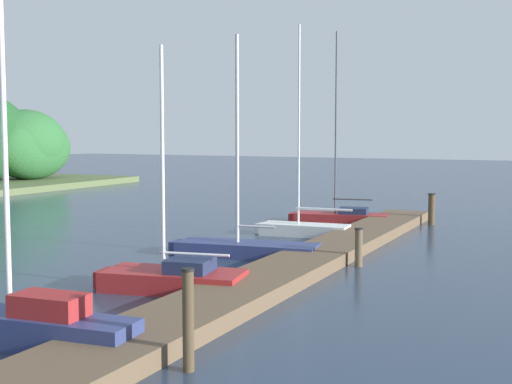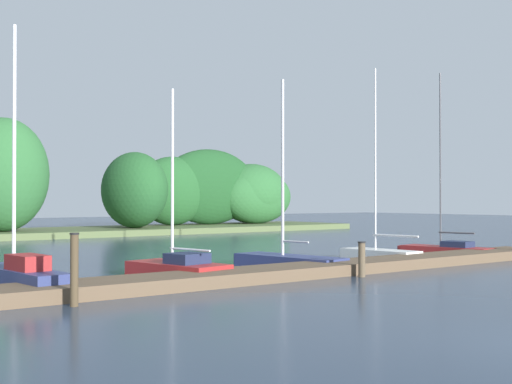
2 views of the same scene
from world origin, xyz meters
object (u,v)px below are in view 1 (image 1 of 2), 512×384
at_px(sailboat_2, 19,322).
at_px(sailboat_6, 339,215).
at_px(sailboat_5, 301,227).
at_px(mooring_piling_1, 188,320).
at_px(sailboat_3, 170,277).
at_px(mooring_piling_2, 359,247).
at_px(mooring_piling_3, 432,209).
at_px(sailboat_4, 241,246).

height_order(sailboat_2, sailboat_6, sailboat_6).
relative_size(sailboat_5, sailboat_6, 0.96).
relative_size(sailboat_2, mooring_piling_1, 4.26).
bearing_deg(mooring_piling_1, sailboat_5, 14.87).
bearing_deg(sailboat_5, sailboat_3, 87.93).
bearing_deg(sailboat_6, mooring_piling_2, 102.38).
bearing_deg(mooring_piling_3, sailboat_6, 103.19).
height_order(sailboat_4, mooring_piling_3, sailboat_4).
xyz_separation_m(sailboat_3, sailboat_4, (4.68, 0.51, -0.02)).
relative_size(sailboat_5, mooring_piling_3, 5.94).
height_order(sailboat_2, sailboat_4, sailboat_2).
relative_size(sailboat_2, sailboat_4, 1.06).
xyz_separation_m(mooring_piling_1, mooring_piling_3, (18.69, 0.03, -0.18)).
xyz_separation_m(sailboat_6, mooring_piling_3, (0.84, -3.57, 0.35)).
distance_m(sailboat_5, mooring_piling_1, 14.26).
relative_size(sailboat_2, sailboat_3, 1.22).
bearing_deg(sailboat_5, sailboat_6, -95.54).
bearing_deg(mooring_piling_2, sailboat_5, 37.68).
xyz_separation_m(mooring_piling_2, mooring_piling_3, (9.53, -0.07, 0.09)).
height_order(mooring_piling_1, mooring_piling_2, mooring_piling_1).
height_order(sailboat_4, mooring_piling_2, sailboat_4).
xyz_separation_m(sailboat_3, mooring_piling_3, (14.19, -3.20, 0.31)).
relative_size(mooring_piling_1, mooring_piling_3, 1.29).
xyz_separation_m(sailboat_4, sailboat_5, (4.58, -0.08, -0.01)).
xyz_separation_m(sailboat_5, mooring_piling_1, (-13.77, -3.66, 0.52)).
bearing_deg(sailboat_2, mooring_piling_3, -104.97).
bearing_deg(sailboat_3, sailboat_2, 78.31).
bearing_deg(mooring_piling_1, mooring_piling_3, 0.09).
height_order(sailboat_5, mooring_piling_2, sailboat_5).
bearing_deg(sailboat_4, mooring_piling_3, -119.49).
distance_m(mooring_piling_1, mooring_piling_3, 18.69).
distance_m(mooring_piling_1, mooring_piling_2, 9.17).
bearing_deg(mooring_piling_1, sailboat_4, 22.11).
xyz_separation_m(sailboat_2, sailboat_6, (18.03, 0.29, -0.13)).
distance_m(sailboat_6, mooring_piling_1, 18.22).
bearing_deg(mooring_piling_2, mooring_piling_1, -179.38).
bearing_deg(mooring_piling_1, sailboat_3, 35.61).
distance_m(sailboat_2, sailboat_3, 4.68).
xyz_separation_m(sailboat_2, sailboat_4, (9.35, 0.43, -0.11)).
relative_size(sailboat_3, sailboat_5, 0.76).
relative_size(sailboat_4, sailboat_5, 0.88).
xyz_separation_m(sailboat_2, mooring_piling_2, (9.34, -3.20, 0.12)).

